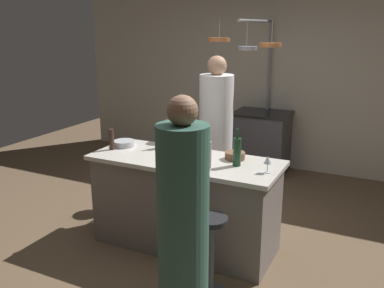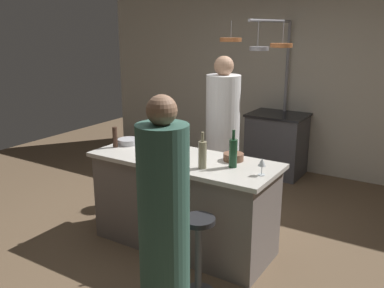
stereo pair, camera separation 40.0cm
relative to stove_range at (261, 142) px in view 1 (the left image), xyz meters
name	(u,v)px [view 1 (the left image)]	position (x,y,z in m)	size (l,w,h in m)	color
ground_plane	(185,245)	(0.00, -2.45, -0.45)	(9.00, 9.00, 0.00)	brown
back_wall	(271,81)	(0.00, 0.40, 0.85)	(6.40, 0.16, 2.60)	beige
kitchen_island	(185,202)	(0.00, -2.45, 0.01)	(1.80, 0.72, 0.90)	slate
stove_range	(261,142)	(0.00, 0.00, 0.00)	(0.80, 0.64, 0.89)	#47474C
chef	(216,141)	(-0.07, -1.54, 0.38)	(0.38, 0.38, 1.78)	white
bar_stool_right	(211,253)	(0.54, -3.07, -0.07)	(0.28, 0.28, 0.68)	#4C4C51
guest_right	(183,226)	(0.50, -3.46, 0.33)	(0.35, 0.35, 1.68)	#33594C
overhead_pot_rack	(254,59)	(0.01, -0.53, 1.24)	(0.91, 1.38, 2.17)	gray
pepper_mill	(112,139)	(-0.79, -2.52, 0.56)	(0.05, 0.05, 0.21)	#382319
wine_bottle_white	(207,154)	(0.30, -2.61, 0.58)	(0.07, 0.07, 0.32)	gray
wine_bottle_green	(237,151)	(0.51, -2.44, 0.59)	(0.07, 0.07, 0.33)	#193D23
wine_bottle_amber	(167,137)	(-0.33, -2.21, 0.56)	(0.07, 0.07, 0.29)	brown
wine_glass_near_left_guest	(268,161)	(0.80, -2.50, 0.56)	(0.07, 0.07, 0.15)	silver
wine_glass_by_chef	(179,150)	(-0.01, -2.53, 0.56)	(0.07, 0.07, 0.15)	silver
wine_glass_near_right_guest	(169,142)	(-0.22, -2.37, 0.56)	(0.07, 0.07, 0.15)	silver
mixing_bowl_steel	(124,143)	(-0.75, -2.36, 0.48)	(0.22, 0.22, 0.06)	#B7B7BC
mixing_bowl_wooden	(235,156)	(0.43, -2.27, 0.49)	(0.19, 0.19, 0.07)	brown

